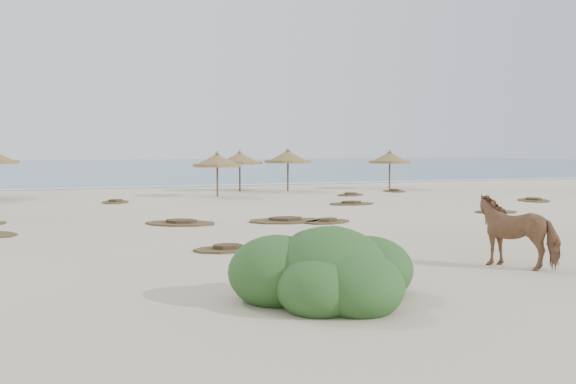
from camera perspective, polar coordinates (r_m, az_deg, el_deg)
name	(u,v)px	position (r m, az deg, el deg)	size (l,w,h in m)	color
ground	(375,230)	(21.53, 7.72, -3.36)	(160.00, 160.00, 0.00)	beige
ocean	(127,166)	(94.44, -14.08, 2.22)	(200.00, 100.00, 0.01)	navy
foam_line	(203,186)	(46.05, -7.58, 0.56)	(70.00, 0.60, 0.01)	white
palapa_2	(217,161)	(35.69, -6.31, 2.75)	(3.27, 3.27, 2.55)	brown
palapa_3	(240,159)	(40.26, -4.32, 2.95)	(3.60, 3.60, 2.60)	brown
palapa_4	(288,157)	(40.10, -0.01, 3.09)	(3.20, 3.20, 2.71)	brown
palapa_5	(390,158)	(42.76, 9.03, 2.98)	(3.60, 3.60, 2.60)	brown
horse	(518,231)	(15.67, 19.77, -3.30)	(0.88, 1.93, 1.63)	#966444
fence_post_far	(486,210)	(23.82, 17.22, -1.51)	(0.08, 0.08, 1.06)	brown
bush	(329,273)	(11.50, 3.66, -7.20)	(3.48, 3.06, 1.56)	#305826
scrub_1	(181,223)	(23.23, -9.52, -2.71)	(3.11, 2.78, 0.16)	brown
scrub_2	(328,221)	(23.41, 3.54, -2.61)	(2.15, 1.74, 0.16)	brown
scrub_3	(352,203)	(30.95, 5.67, -1.01)	(2.29, 1.51, 0.16)	brown
scrub_4	(496,211)	(28.30, 17.98, -1.65)	(2.02, 1.50, 0.16)	brown
scrub_5	(533,200)	(35.12, 20.98, -0.66)	(2.43, 2.81, 0.16)	brown
scrub_6	(116,202)	(32.89, -15.08, -0.83)	(1.69, 2.24, 0.16)	brown
scrub_7	(351,194)	(36.75, 5.59, -0.22)	(2.40, 2.23, 0.16)	brown
scrub_9	(286,220)	(23.68, -0.20, -2.53)	(3.06, 2.21, 0.16)	brown
scrub_10	(394,191)	(40.19, 9.42, 0.11)	(1.44, 2.05, 0.16)	brown
scrub_11	(227,249)	(17.19, -5.45, -5.03)	(1.82, 1.19, 0.16)	brown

